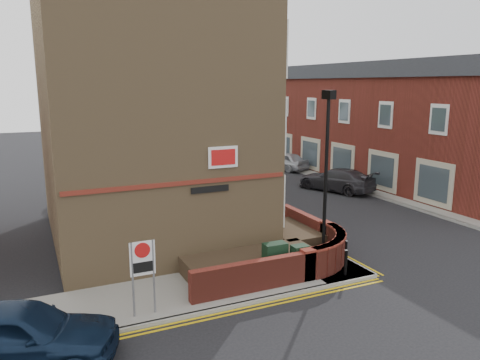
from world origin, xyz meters
name	(u,v)px	position (x,y,z in m)	size (l,w,h in m)	color
ground	(302,293)	(0.00, 0.00, 0.00)	(120.00, 120.00, 0.00)	black
pavement_corner	(184,293)	(-3.50, 1.50, 0.06)	(13.00, 3.00, 0.12)	gray
pavement_main	(196,188)	(2.00, 16.00, 0.06)	(2.00, 32.00, 0.12)	gray
pavement_far	(362,182)	(13.00, 13.00, 0.06)	(4.00, 40.00, 0.12)	gray
kerb_side	(200,313)	(-3.50, 0.00, 0.06)	(13.00, 0.15, 0.12)	gray
kerb_main_near	(210,186)	(3.00, 16.00, 0.06)	(0.15, 32.00, 0.12)	gray
kerb_main_far	(338,184)	(11.00, 13.00, 0.06)	(0.15, 40.00, 0.12)	gray
yellow_lines_side	(203,319)	(-3.50, -0.25, 0.01)	(13.00, 0.28, 0.01)	gold
yellow_lines_main	(214,187)	(3.25, 16.00, 0.01)	(0.28, 32.00, 0.01)	gold
corner_building	(148,93)	(-2.84, 8.00, 6.23)	(8.95, 10.40, 13.60)	#8E714B
garden_wall	(266,266)	(0.00, 2.50, 0.00)	(6.80, 6.00, 1.20)	maroon
lamppost	(326,181)	(1.60, 1.20, 3.34)	(0.25, 0.50, 6.30)	black
utility_cabinet_large	(275,260)	(-0.30, 1.30, 0.72)	(0.80, 0.45, 1.20)	black
utility_cabinet_small	(300,261)	(0.50, 1.00, 0.67)	(0.55, 0.40, 1.10)	black
bollard_near	(346,262)	(2.00, 0.40, 0.57)	(0.11, 0.11, 0.90)	black
bollard_far	(346,252)	(2.60, 1.20, 0.57)	(0.11, 0.11, 0.90)	black
zone_sign	(143,264)	(-5.00, 0.50, 1.64)	(0.72, 0.07, 2.20)	slate
far_terrace	(347,119)	(14.50, 17.00, 4.04)	(5.40, 30.40, 8.00)	maroon
far_terrace_cream	(234,106)	(14.50, 38.00, 4.05)	(5.40, 12.40, 8.00)	#C0B59E
tree_near	(205,117)	(2.00, 14.05, 4.70)	(3.64, 3.65, 6.70)	#382B1E
tree_mid	(167,103)	(2.00, 22.05, 5.20)	(4.03, 4.03, 7.42)	#382B1E
tree_far	(142,103)	(2.00, 30.05, 4.91)	(3.81, 3.81, 7.00)	#382B1E
traffic_light_assembly	(163,132)	(2.40, 25.00, 2.78)	(0.20, 0.16, 4.20)	black
navy_hatchback	(19,334)	(-8.24, -0.50, 0.79)	(1.87, 4.65, 1.58)	#0E1D33
silver_car_near	(247,178)	(5.00, 14.57, 0.68)	(1.43, 4.11, 1.36)	#ABACB3
red_car_main	(194,165)	(3.60, 20.96, 0.66)	(2.20, 4.77, 1.33)	maroon
grey_car_far	(336,180)	(9.85, 11.69, 0.72)	(2.02, 4.96, 1.44)	#323136
silver_car_far	(284,161)	(10.50, 19.46, 0.71)	(1.68, 4.17, 1.42)	#A8AAB0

